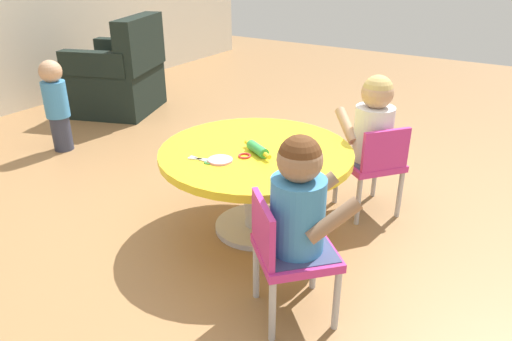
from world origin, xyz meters
The scene contains 15 objects.
ground_plane centered at (0.00, 0.00, 0.00)m, with size 10.00×10.00×0.00m, color #9E7247.
craft_table centered at (0.00, 0.00, 0.37)m, with size 0.98×0.98×0.46m.
child_chair_left centered at (-0.49, -0.46, 0.31)m, with size 0.42×0.42×0.54m.
seated_child_left centered at (-0.46, -0.48, 0.53)m, with size 0.44×0.43×0.51m.
child_chair_right centered at (0.50, -0.45, 0.31)m, with size 0.42×0.42×0.54m.
seated_child_right centered at (0.52, -0.42, 0.53)m, with size 0.43×0.44×0.51m.
armchair_dark centered at (1.08, 2.15, 0.31)m, with size 0.91×0.92×0.85m.
toddler_standing centered at (0.17, 1.82, 0.36)m, with size 0.17×0.17×0.67m.
rolling_pin centered at (-0.04, -0.03, 0.49)m, with size 0.13×0.21×0.05m.
craft_scissors centered at (-0.25, 0.13, 0.47)m, with size 0.08×0.14×0.01m.
playdough_blob_0 centered at (-0.21, 0.07, 0.47)m, with size 0.12×0.12×0.01m, color pink.
playdough_blob_1 centered at (-0.18, -0.34, 0.47)m, with size 0.13×0.13×0.01m, color #8CCCF2.
cookie_cutter_0 centered at (0.04, -0.25, 0.47)m, with size 0.07×0.07×0.01m, color #4CB259.
cookie_cutter_1 centered at (-0.11, 0.00, 0.47)m, with size 0.06×0.06×0.01m, color red.
cookie_cutter_2 centered at (-0.11, -0.32, 0.47)m, with size 0.07×0.07×0.01m, color red.
Camera 1 is at (-1.88, -1.18, 1.39)m, focal length 33.59 mm.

